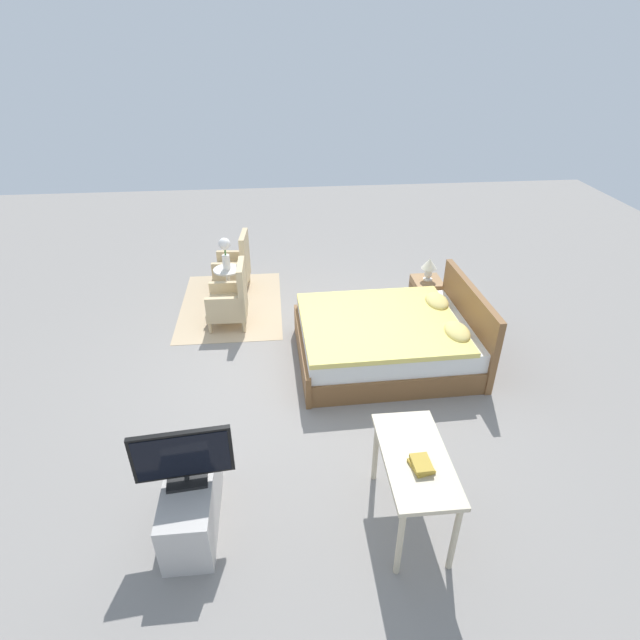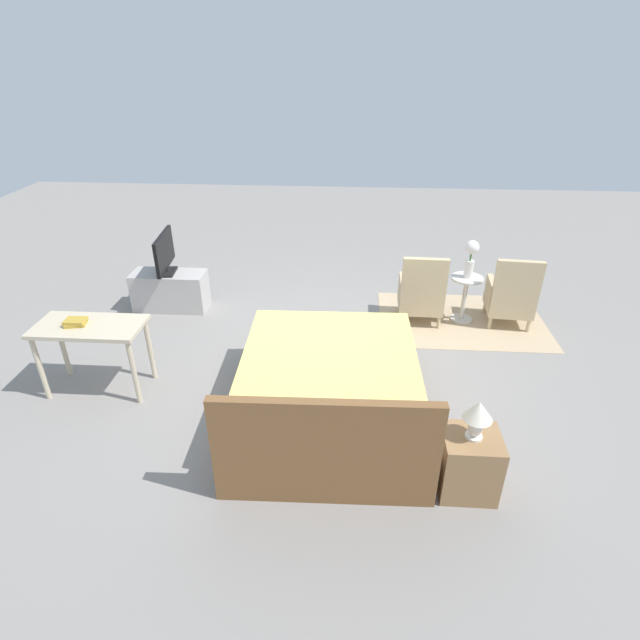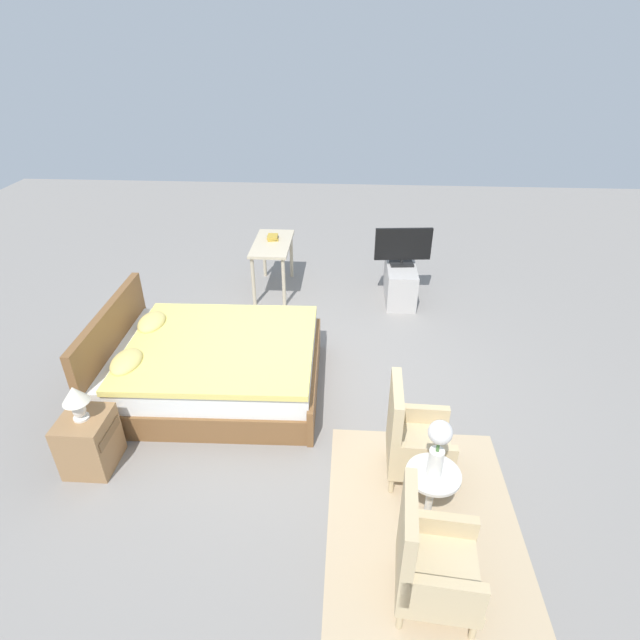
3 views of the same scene
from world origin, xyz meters
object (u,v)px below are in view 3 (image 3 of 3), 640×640
Objects in this scene: flower_vase at (439,443)px; tv_flatscreen at (403,246)px; side_table at (430,494)px; nightstand at (89,441)px; bed at (211,365)px; armchair_by_window_right at (413,440)px; tv_stand at (400,281)px; book_stack at (273,237)px; vanity_desk at (272,250)px; table_lamp at (75,398)px; armchair_by_window_left at (430,562)px.

flower_vase reaches higher than tv_flatscreen.
side_table reaches higher than nightstand.
tv_flatscreen is (2.24, -2.15, 0.49)m from bed.
nightstand is (-0.07, 2.79, -0.12)m from armchair_by_window_right.
flower_vase is 0.90× the size of nightstand.
tv_stand is (3.85, -0.08, -0.12)m from side_table.
book_stack reaches higher than nightstand.
flower_vase is 0.46× the size of vanity_desk.
bed is 3.10m from tv_stand.
book_stack is at bearing 82.46° from tv_stand.
side_table is at bearing 178.86° from tv_flatscreen.
book_stack is (0.24, 1.83, -0.01)m from tv_flatscreen.
table_lamp is 3.77m from book_stack.
armchair_by_window_right is 1.93× the size of flower_vase.
flower_vase reaches higher than vanity_desk.
tv_stand is 1.87m from vanity_desk.
vanity_desk is (3.49, -1.12, 0.37)m from nightstand.
vanity_desk is (0.13, 1.82, -0.15)m from tv_flatscreen.
tv_stand is (3.29, -0.15, -0.13)m from armchair_by_window_right.
bed is 3.63× the size of side_table.
nightstand is at bearing 162.94° from book_stack.
book_stack reaches higher than vanity_desk.
nightstand is at bearing 145.11° from bed.
flower_vase is at bearing -99.62° from table_lamp.
book_stack is (3.54, 1.68, 0.39)m from armchair_by_window_right.
book_stack is at bearing -17.07° from table_lamp.
armchair_by_window_right is 3.82m from vanity_desk.
tv_flatscreen is (3.37, -2.94, 0.52)m from nightstand.
nightstand is at bearing 80.38° from side_table.
flower_vase is (0.00, 0.00, 0.52)m from side_table.
vanity_desk is at bearing 23.69° from side_table.
tv_flatscreen is 0.74× the size of vanity_desk.
bed is 2.10× the size of vanity_desk.
tv_flatscreen is 1.85m from book_stack.
bed is 2.41m from vanity_desk.
table_lamp reaches higher than nightstand.
bed is at bearing 52.03° from side_table.
flower_vase is (0.55, -0.07, 0.51)m from armchair_by_window_left.
nightstand is 0.51× the size of vanity_desk.
table_lamp is at bearing 145.08° from bed.
table_lamp is at bearing 80.38° from side_table.
table_lamp is (-1.13, 0.79, 0.45)m from bed.
armchair_by_window_left is at bearing -137.25° from bed.
flower_vase is 4.45m from book_stack.
tv_flatscreen is (4.40, -0.15, 0.40)m from armchair_by_window_left.
tv_stand is at bearing -93.99° from vanity_desk.
armchair_by_window_left is 4.42m from tv_flatscreen.
tv_flatscreen is at bearing -93.92° from vanity_desk.
side_table is 0.58× the size of vanity_desk.
armchair_by_window_right reaches higher than book_stack.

